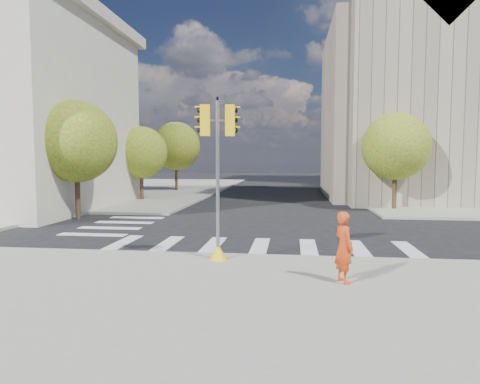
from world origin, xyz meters
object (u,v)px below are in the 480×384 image
at_px(lamp_near, 390,141).
at_px(lamp_far, 359,146).
at_px(photographer, 344,247).
at_px(traffic_signal, 218,191).

xyz_separation_m(lamp_near, lamp_far, (0.00, 14.00, 0.00)).
xyz_separation_m(lamp_near, photographer, (-5.61, -20.97, -3.52)).
relative_size(lamp_near, lamp_far, 1.00).
bearing_deg(photographer, traffic_signal, 35.57).
height_order(lamp_far, traffic_signal, lamp_far).
relative_size(lamp_near, traffic_signal, 1.62).
relative_size(traffic_signal, photographer, 2.76).
bearing_deg(lamp_near, lamp_far, 90.00).
relative_size(lamp_far, photographer, 4.47).
bearing_deg(traffic_signal, lamp_far, 65.09).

